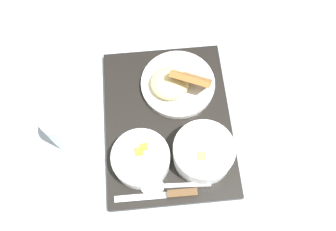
# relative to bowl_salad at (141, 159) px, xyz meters

# --- Properties ---
(ground_plane) EXTENTS (4.00, 4.00, 0.00)m
(ground_plane) POSITION_rel_bowl_salad_xyz_m (0.10, -0.07, -0.05)
(ground_plane) COLOR #99A3AD
(serving_tray) EXTENTS (0.40, 0.31, 0.02)m
(serving_tray) POSITION_rel_bowl_salad_xyz_m (0.10, -0.07, -0.04)
(serving_tray) COLOR black
(serving_tray) RESTS_ON ground_plane
(bowl_salad) EXTENTS (0.13, 0.13, 0.05)m
(bowl_salad) POSITION_rel_bowl_salad_xyz_m (0.00, 0.00, 0.00)
(bowl_salad) COLOR white
(bowl_salad) RESTS_ON serving_tray
(bowl_soup) EXTENTS (0.14, 0.14, 0.06)m
(bowl_soup) POSITION_rel_bowl_salad_xyz_m (0.00, -0.14, 0.01)
(bowl_soup) COLOR white
(bowl_soup) RESTS_ON serving_tray
(plate_main) EXTENTS (0.18, 0.18, 0.09)m
(plate_main) POSITION_rel_bowl_salad_xyz_m (0.19, -0.10, -0.01)
(plate_main) COLOR white
(plate_main) RESTS_ON serving_tray
(knife) EXTENTS (0.02, 0.18, 0.02)m
(knife) POSITION_rel_bowl_salad_xyz_m (-0.08, -0.07, -0.02)
(knife) COLOR silver
(knife) RESTS_ON serving_tray
(spoon) EXTENTS (0.04, 0.16, 0.01)m
(spoon) POSITION_rel_bowl_salad_xyz_m (-0.06, -0.04, -0.02)
(spoon) COLOR silver
(spoon) RESTS_ON serving_tray
(glass_water) EXTENTS (0.07, 0.07, 0.12)m
(glass_water) POSITION_rel_bowl_salad_xyz_m (0.08, 0.17, 0.01)
(glass_water) COLOR silver
(glass_water) RESTS_ON ground_plane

